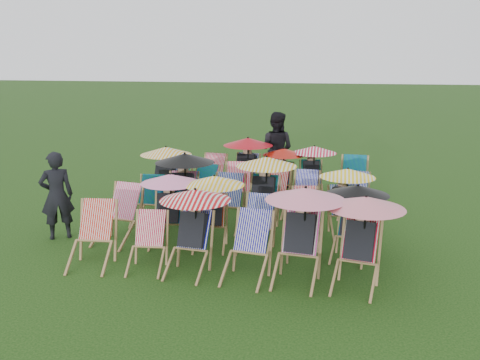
% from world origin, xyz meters
% --- Properties ---
extents(ground, '(100.00, 100.00, 0.00)m').
position_xyz_m(ground, '(0.00, 0.00, 0.00)').
color(ground, black).
rests_on(ground, ground).
extents(deckchair_0, '(0.73, 0.96, 0.99)m').
position_xyz_m(deckchair_0, '(-2.06, -2.21, 0.49)').
color(deckchair_0, '#997647').
rests_on(deckchair_0, ground).
extents(deckchair_1, '(0.63, 0.83, 0.86)m').
position_xyz_m(deckchair_1, '(-1.15, -2.18, 0.43)').
color(deckchair_1, '#997647').
rests_on(deckchair_1, ground).
extents(deckchair_2, '(1.09, 1.15, 1.30)m').
position_xyz_m(deckchair_2, '(-0.44, -2.17, 0.68)').
color(deckchair_2, '#997647').
rests_on(deckchair_2, ground).
extents(deckchair_3, '(0.77, 0.98, 0.97)m').
position_xyz_m(deckchair_3, '(0.45, -2.27, 0.49)').
color(deckchair_3, '#997647').
rests_on(deckchair_3, ground).
extents(deckchair_4, '(1.18, 1.25, 1.40)m').
position_xyz_m(deckchair_4, '(1.22, -2.19, 0.74)').
color(deckchair_4, '#997647').
rests_on(deckchair_4, ground).
extents(deckchair_5, '(1.13, 1.20, 1.34)m').
position_xyz_m(deckchair_5, '(2.07, -2.27, 0.70)').
color(deckchair_5, '#997647').
rests_on(deckchair_5, ground).
extents(deckchair_6, '(0.81, 1.02, 1.00)m').
position_xyz_m(deckchair_6, '(-2.10, -1.10, 0.50)').
color(deckchair_6, '#997647').
rests_on(deckchair_6, ground).
extents(deckchair_7, '(1.04, 1.12, 1.24)m').
position_xyz_m(deckchair_7, '(-1.19, -0.99, 0.65)').
color(deckchair_7, '#997647').
rests_on(deckchair_7, ground).
extents(deckchair_8, '(1.05, 1.12, 1.25)m').
position_xyz_m(deckchair_8, '(-0.39, -1.02, 0.66)').
color(deckchair_8, '#997647').
rests_on(deckchair_8, ground).
extents(deckchair_9, '(0.66, 0.87, 0.90)m').
position_xyz_m(deckchair_9, '(0.40, -1.04, 0.45)').
color(deckchair_9, '#997647').
rests_on(deckchair_9, ground).
extents(deckchair_10, '(0.63, 0.84, 0.87)m').
position_xyz_m(deckchair_10, '(1.21, -1.18, 0.44)').
color(deckchair_10, '#997647').
rests_on(deckchair_10, ground).
extents(deckchair_11, '(1.03, 1.10, 1.22)m').
position_xyz_m(deckchair_11, '(2.00, -1.13, 0.64)').
color(deckchair_11, '#997647').
rests_on(deckchair_11, ground).
extents(deckchair_12, '(0.62, 0.85, 0.91)m').
position_xyz_m(deckchair_12, '(-1.93, 0.03, 0.45)').
color(deckchair_12, '#997647').
rests_on(deckchair_12, ground).
extents(deckchair_13, '(1.17, 1.25, 1.39)m').
position_xyz_m(deckchair_13, '(-1.26, 0.16, 0.73)').
color(deckchair_13, '#997647').
rests_on(deckchair_13, ground).
extents(deckchair_14, '(0.71, 0.96, 1.00)m').
position_xyz_m(deckchair_14, '(-0.36, 0.02, 0.50)').
color(deckchair_14, '#997647').
rests_on(deckchair_14, ground).
extents(deckchair_15, '(1.16, 1.22, 1.38)m').
position_xyz_m(deckchair_15, '(0.34, 0.15, 0.73)').
color(deckchair_15, '#997647').
rests_on(deckchair_15, ground).
extents(deckchair_16, '(0.67, 0.84, 0.82)m').
position_xyz_m(deckchair_16, '(1.19, 0.00, 0.41)').
color(deckchair_16, '#997647').
rests_on(deckchair_16, ground).
extents(deckchair_17, '(1.03, 1.12, 1.22)m').
position_xyz_m(deckchair_17, '(1.90, 0.08, 0.65)').
color(deckchair_17, '#997647').
rests_on(deckchair_17, ground).
extents(deckchair_18, '(1.11, 1.18, 1.32)m').
position_xyz_m(deckchair_18, '(-2.00, 1.20, 0.70)').
color(deckchair_18, '#997647').
rests_on(deckchair_18, ground).
extents(deckchair_19, '(0.77, 0.96, 0.93)m').
position_xyz_m(deckchair_19, '(-1.15, 1.16, 0.46)').
color(deckchair_19, '#997647').
rests_on(deckchair_19, ground).
extents(deckchair_20, '(0.73, 0.96, 0.99)m').
position_xyz_m(deckchair_20, '(-0.35, 1.21, 0.49)').
color(deckchair_20, '#997647').
rests_on(deckchair_20, ground).
extents(deckchair_21, '(0.76, 0.98, 0.98)m').
position_xyz_m(deckchair_21, '(0.42, 1.14, 0.49)').
color(deckchair_21, '#997647').
rests_on(deckchair_21, ground).
extents(deckchair_22, '(0.63, 0.85, 0.89)m').
position_xyz_m(deckchair_22, '(1.09, 1.13, 0.45)').
color(deckchair_22, '#997647').
rests_on(deckchair_22, ground).
extents(deckchair_23, '(0.71, 0.90, 0.89)m').
position_xyz_m(deckchair_23, '(2.10, 1.19, 0.44)').
color(deckchair_23, '#997647').
rests_on(deckchair_23, ground).
extents(deckchair_24, '(0.73, 0.91, 0.89)m').
position_xyz_m(deckchair_24, '(-2.02, 2.27, 0.44)').
color(deckchair_24, '#997647').
rests_on(deckchair_24, ground).
extents(deckchair_25, '(0.74, 0.95, 0.95)m').
position_xyz_m(deckchair_25, '(-1.20, 2.27, 0.48)').
color(deckchair_25, '#997647').
rests_on(deckchair_25, ground).
extents(deckchair_26, '(1.16, 1.23, 1.38)m').
position_xyz_m(deckchair_26, '(-0.40, 2.41, 0.73)').
color(deckchair_26, '#997647').
rests_on(deckchair_26, ground).
extents(deckchair_27, '(0.98, 1.04, 1.16)m').
position_xyz_m(deckchair_27, '(0.46, 2.34, 0.61)').
color(deckchair_27, '#997647').
rests_on(deckchair_27, ground).
extents(deckchair_28, '(1.03, 1.10, 1.22)m').
position_xyz_m(deckchair_28, '(1.17, 2.45, 0.64)').
color(deckchair_28, '#997647').
rests_on(deckchair_28, ground).
extents(deckchair_29, '(0.72, 0.97, 1.00)m').
position_xyz_m(deckchair_29, '(2.11, 2.38, 0.50)').
color(deckchair_29, '#997647').
rests_on(deckchair_29, ground).
extents(person_left, '(0.70, 0.65, 1.61)m').
position_xyz_m(person_left, '(-3.24, -1.10, 0.81)').
color(person_left, black).
rests_on(person_left, ground).
extents(person_rear, '(1.04, 0.88, 1.89)m').
position_xyz_m(person_rear, '(0.21, 3.48, 0.95)').
color(person_rear, black).
rests_on(person_rear, ground).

